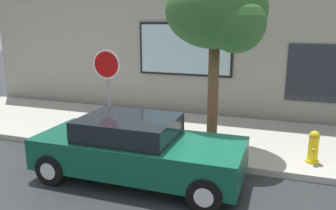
{
  "coord_description": "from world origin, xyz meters",
  "views": [
    {
      "loc": [
        1.4,
        -6.12,
        3.24
      ],
      "look_at": [
        -1.36,
        1.8,
        1.2
      ],
      "focal_mm": 36.49,
      "sensor_mm": 36.0,
      "label": 1
    }
  ],
  "objects": [
    {
      "name": "street_tree",
      "position": [
        -0.16,
        2.01,
        3.42
      ],
      "size": [
        2.41,
        2.05,
        4.27
      ],
      "color": "#4C3823",
      "rests_on": "sidewalk"
    },
    {
      "name": "building_facade",
      "position": [
        -0.01,
        5.5,
        3.49
      ],
      "size": [
        20.0,
        0.67,
        7.0
      ],
      "color": "#9E998E",
      "rests_on": "ground"
    },
    {
      "name": "fire_hydrant",
      "position": [
        2.11,
        1.77,
        0.51
      ],
      "size": [
        0.3,
        0.44,
        0.74
      ],
      "color": "yellow",
      "rests_on": "sidewalk"
    },
    {
      "name": "parked_car",
      "position": [
        -1.41,
        -0.02,
        0.67
      ],
      "size": [
        4.31,
        1.83,
        1.34
      ],
      "color": "#0F4C38",
      "rests_on": "ground"
    },
    {
      "name": "sidewalk",
      "position": [
        0.0,
        3.0,
        0.07
      ],
      "size": [
        20.0,
        4.0,
        0.15
      ],
      "primitive_type": "cube",
      "color": "#A3A099",
      "rests_on": "ground"
    },
    {
      "name": "ground_plane",
      "position": [
        0.0,
        0.0,
        0.0
      ],
      "size": [
        60.0,
        60.0,
        0.0
      ],
      "primitive_type": "plane",
      "color": "#282B2D"
    },
    {
      "name": "stop_sign",
      "position": [
        -2.92,
        1.55,
        1.86
      ],
      "size": [
        0.76,
        0.1,
        2.43
      ],
      "color": "gray",
      "rests_on": "sidewalk"
    }
  ]
}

